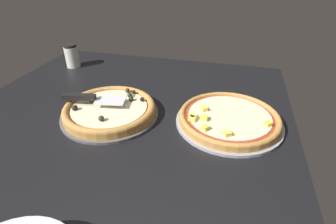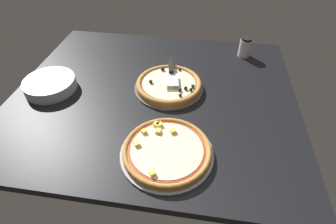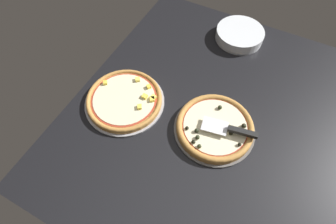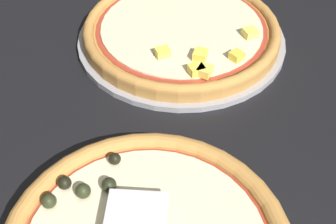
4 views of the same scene
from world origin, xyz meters
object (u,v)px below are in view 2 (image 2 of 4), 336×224
at_px(pizza_front, 169,84).
at_px(pizza_back, 167,150).
at_px(parmesan_shaker, 245,47).
at_px(plate_stack, 50,85).
at_px(serving_spatula, 171,69).

bearing_deg(pizza_front, pizza_back, 97.49).
bearing_deg(parmesan_shaker, plate_stack, 26.33).
relative_size(pizza_front, serving_spatula, 1.42).
relative_size(serving_spatula, parmesan_shaker, 1.98).
xyz_separation_m(serving_spatula, parmesan_shaker, (-0.39, -0.30, -0.01)).
xyz_separation_m(pizza_back, serving_spatula, (0.06, -0.50, 0.04)).
bearing_deg(pizza_back, serving_spatula, -83.52).
height_order(pizza_back, plate_stack, plate_stack).
distance_m(pizza_front, pizza_back, 0.42).
relative_size(pizza_back, plate_stack, 1.35).
xyz_separation_m(pizza_front, serving_spatula, (0.00, -0.08, 0.03)).
bearing_deg(plate_stack, pizza_front, -170.83).
bearing_deg(pizza_front, plate_stack, 9.17).
bearing_deg(serving_spatula, pizza_front, 91.41).
bearing_deg(parmesan_shaker, pizza_front, 44.82).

